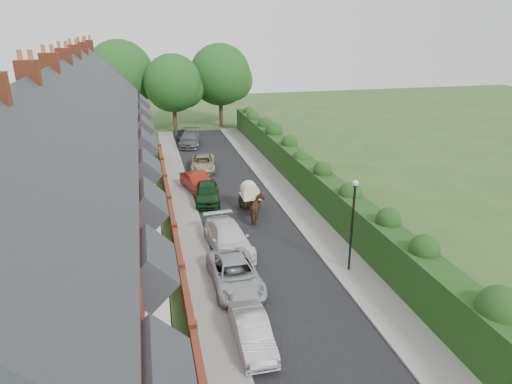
% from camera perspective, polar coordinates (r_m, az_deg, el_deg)
% --- Properties ---
extents(ground, '(140.00, 140.00, 0.00)m').
position_cam_1_polar(ground, '(21.06, 7.44, -16.19)').
color(ground, '#2D4C1E').
rests_on(ground, ground).
extents(road, '(6.00, 58.00, 0.02)m').
position_cam_1_polar(road, '(30.04, -0.94, -4.20)').
color(road, black).
rests_on(road, ground).
extents(pavement_hedge_side, '(2.20, 58.00, 0.12)m').
position_cam_1_polar(pavement_hedge_side, '(31.11, 6.45, -3.34)').
color(pavement_hedge_side, gray).
rests_on(pavement_hedge_side, ground).
extents(pavement_house_side, '(1.70, 58.00, 0.12)m').
position_cam_1_polar(pavement_house_side, '(29.49, -8.28, -4.81)').
color(pavement_house_side, gray).
rests_on(pavement_house_side, ground).
extents(kerb_hedge_side, '(0.18, 58.00, 0.13)m').
position_cam_1_polar(kerb_hedge_side, '(30.78, 4.61, -3.53)').
color(kerb_hedge_side, gray).
rests_on(kerb_hedge_side, ground).
extents(kerb_house_side, '(0.18, 58.00, 0.13)m').
position_cam_1_polar(kerb_house_side, '(29.56, -6.73, -4.66)').
color(kerb_house_side, gray).
rests_on(kerb_house_side, ground).
extents(hedge, '(2.10, 58.00, 2.85)m').
position_cam_1_polar(hedge, '(31.17, 9.67, -0.40)').
color(hedge, '#163A12').
rests_on(hedge, ground).
extents(terrace_row, '(9.05, 40.50, 11.50)m').
position_cam_1_polar(terrace_row, '(27.21, -22.30, 1.65)').
color(terrace_row, '#9B3327').
rests_on(terrace_row, ground).
extents(garden_wall_row, '(0.35, 40.35, 1.10)m').
position_cam_1_polar(garden_wall_row, '(28.36, -10.12, -5.09)').
color(garden_wall_row, brown).
rests_on(garden_wall_row, ground).
extents(lamppost, '(0.32, 0.32, 5.16)m').
position_cam_1_polar(lamppost, '(23.87, 12.02, -2.77)').
color(lamppost, black).
rests_on(lamppost, ground).
extents(tree_far_left, '(7.14, 6.80, 9.29)m').
position_cam_1_polar(tree_far_left, '(56.28, -10.00, 13.10)').
color(tree_far_left, '#332316').
rests_on(tree_far_left, ground).
extents(tree_far_right, '(7.98, 7.60, 10.31)m').
position_cam_1_polar(tree_far_right, '(58.91, -4.15, 14.25)').
color(tree_far_right, '#332316').
rests_on(tree_far_right, ground).
extents(tree_far_back, '(8.40, 8.00, 10.82)m').
position_cam_1_polar(tree_far_back, '(59.07, -16.20, 13.84)').
color(tree_far_back, '#332316').
rests_on(tree_far_back, ground).
extents(car_silver_a, '(1.37, 3.88, 1.28)m').
position_cam_1_polar(car_silver_a, '(19.48, -0.47, -17.10)').
color(car_silver_a, '#A2A2A6').
rests_on(car_silver_a, ground).
extents(car_silver_b, '(2.39, 5.08, 1.40)m').
position_cam_1_polar(car_silver_b, '(23.15, -2.61, -10.27)').
color(car_silver_b, '#ADAEB4').
rests_on(car_silver_b, ground).
extents(car_white, '(2.58, 5.44, 1.53)m').
position_cam_1_polar(car_white, '(26.63, -3.48, -5.81)').
color(car_white, white).
rests_on(car_white, ground).
extents(car_green, '(2.28, 4.59, 1.50)m').
position_cam_1_polar(car_green, '(33.91, -6.13, -0.04)').
color(car_green, black).
rests_on(car_green, ground).
extents(car_red, '(2.60, 4.77, 1.49)m').
position_cam_1_polar(car_red, '(36.02, -7.25, 1.14)').
color(car_red, maroon).
rests_on(car_red, ground).
extents(car_beige, '(2.77, 4.89, 1.29)m').
position_cam_1_polar(car_beige, '(41.47, -6.64, 3.59)').
color(car_beige, tan).
rests_on(car_beige, ground).
extents(car_grey, '(3.00, 5.51, 1.51)m').
position_cam_1_polar(car_grey, '(50.26, -8.27, 6.61)').
color(car_grey, '#53575A').
rests_on(car_grey, ground).
extents(car_black, '(1.71, 3.98, 1.34)m').
position_cam_1_polar(car_black, '(52.18, -8.94, 6.98)').
color(car_black, black).
rests_on(car_black, ground).
extents(horse, '(1.50, 2.24, 1.74)m').
position_cam_1_polar(horse, '(30.30, 0.17, -2.21)').
color(horse, '#4F2C1D').
rests_on(horse, ground).
extents(horse_cart, '(1.27, 2.81, 2.03)m').
position_cam_1_polar(horse_cart, '(32.20, -0.78, -0.26)').
color(horse_cart, black).
rests_on(horse_cart, ground).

